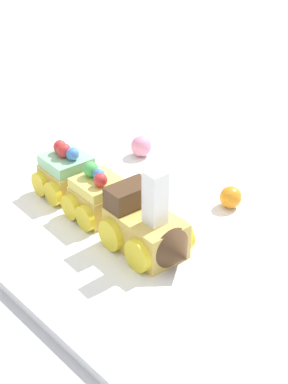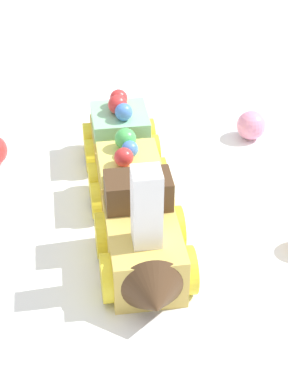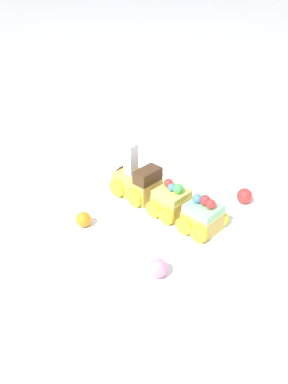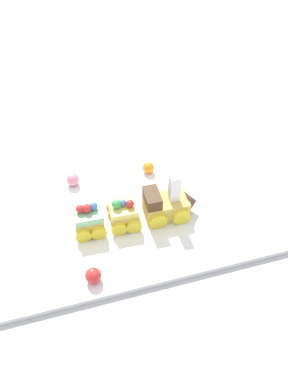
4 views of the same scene
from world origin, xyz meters
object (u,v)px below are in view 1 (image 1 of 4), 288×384
cake_train_locomotive (150,230)px  cake_car_mint (67,174)px  gumball_orange (231,197)px  cake_car_lemon (99,197)px  gumball_pink (141,146)px

cake_train_locomotive → cake_car_mint: (-0.17, 0.01, -0.00)m
cake_car_mint → gumball_orange: cake_car_mint is taller
cake_train_locomotive → cake_car_mint: size_ratio=1.57×
cake_train_locomotive → gumball_orange: 0.14m
cake_car_lemon → cake_car_mint: size_ratio=1.00×
cake_car_mint → gumball_pink: cake_car_mint is taller
cake_train_locomotive → gumball_pink: cake_train_locomotive is taller
gumball_pink → cake_train_locomotive: bearing=-38.5°
cake_car_lemon → cake_car_mint: bearing=179.9°
cake_train_locomotive → gumball_pink: bearing=143.8°
cake_train_locomotive → cake_car_lemon: (-0.10, 0.00, -0.00)m
cake_car_mint → cake_train_locomotive: bearing=-0.0°
cake_car_lemon → gumball_pink: cake_car_lemon is taller
cake_train_locomotive → cake_car_mint: bearing=180.0°
cake_car_mint → gumball_orange: 0.22m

